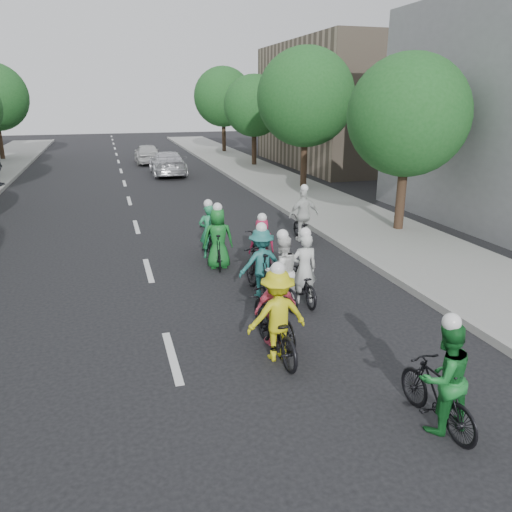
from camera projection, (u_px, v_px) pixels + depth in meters
name	position (u px, v px, depth m)	size (l,w,h in m)	color
ground	(172.00, 357.00, 9.19)	(120.00, 120.00, 0.00)	black
sidewalk_right	(336.00, 211.00, 20.46)	(4.00, 80.00, 0.15)	gray
curb_right	(291.00, 214.00, 19.93)	(0.18, 80.00, 0.18)	#999993
bldg_se	(357.00, 105.00, 34.21)	(10.00, 14.00, 8.00)	gray
tree_r_0	(408.00, 116.00, 16.39)	(4.00, 4.00, 5.97)	black
tree_r_1	(306.00, 97.00, 24.43)	(4.80, 4.80, 6.93)	black
tree_r_2	(254.00, 106.00, 32.81)	(4.00, 4.00, 5.97)	black
tree_r_3	(223.00, 97.00, 40.85)	(4.80, 4.80, 6.93)	black
cyclist_0	(303.00, 278.00, 11.54)	(0.63, 1.70, 1.79)	black
cyclist_1	(441.00, 385.00, 7.06)	(0.85, 1.67, 1.81)	black
cyclist_2	(276.00, 323.00, 9.02)	(1.13, 1.97, 1.85)	black
cyclist_3	(274.00, 313.00, 9.59)	(0.91, 1.84, 1.62)	black
cyclist_4	(261.00, 249.00, 13.69)	(0.73, 1.90, 1.61)	black
cyclist_5	(209.00, 237.00, 14.75)	(0.60, 1.54, 1.75)	black
cyclist_6	(281.00, 278.00, 11.31)	(0.87, 1.72, 1.81)	black
cyclist_7	(261.00, 268.00, 11.81)	(1.13, 1.91, 1.83)	black
cyclist_8	(303.00, 221.00, 16.44)	(1.02, 1.55, 1.89)	black
cyclist_9	(218.00, 244.00, 13.83)	(0.89, 1.72, 1.85)	black
follow_car_lead	(167.00, 163.00, 30.18)	(1.99, 4.89, 1.42)	silver
follow_car_trail	(147.00, 154.00, 35.30)	(1.65, 4.09, 1.39)	silver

